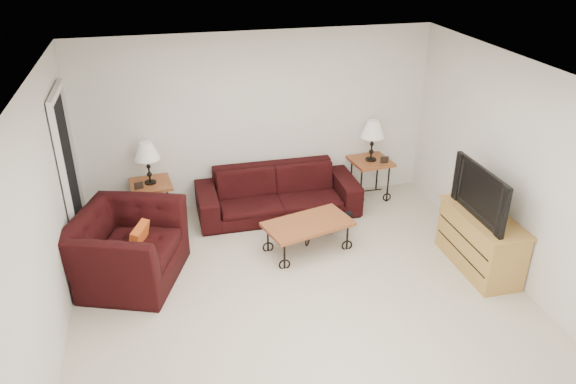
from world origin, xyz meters
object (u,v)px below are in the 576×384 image
(side_table_left, at_px, (153,202))
(backpack, at_px, (340,211))
(armchair, at_px, (126,248))
(coffee_table, at_px, (308,236))
(tv_stand, at_px, (480,241))
(television, at_px, (488,192))
(sofa, at_px, (278,192))
(lamp_left, at_px, (148,163))
(side_table_right, at_px, (369,179))
(lamp_right, at_px, (372,141))

(side_table_left, height_order, backpack, side_table_left)
(side_table_left, distance_m, armchair, 1.37)
(coffee_table, distance_m, tv_stand, 2.09)
(coffee_table, height_order, television, television)
(armchair, bearing_deg, tv_stand, -79.63)
(coffee_table, distance_m, backpack, 0.75)
(sofa, height_order, coffee_table, sofa)
(lamp_left, distance_m, coffee_table, 2.35)
(side_table_right, height_order, coffee_table, side_table_right)
(side_table_right, bearing_deg, tv_stand, -73.71)
(side_table_left, xyz_separation_m, television, (3.77, -2.07, 0.72))
(side_table_left, relative_size, lamp_left, 1.00)
(side_table_left, height_order, side_table_right, side_table_right)
(coffee_table, xyz_separation_m, armchair, (-2.20, -0.09, 0.21))
(television, relative_size, backpack, 2.14)
(side_table_left, bearing_deg, television, -28.79)
(tv_stand, bearing_deg, side_table_right, 106.29)
(tv_stand, distance_m, television, 0.66)
(sofa, bearing_deg, side_table_left, 174.06)
(lamp_left, relative_size, backpack, 1.19)
(lamp_right, height_order, armchair, lamp_right)
(tv_stand, bearing_deg, backpack, 135.44)
(side_table_right, distance_m, lamp_right, 0.61)
(lamp_right, bearing_deg, side_table_right, 0.00)
(side_table_right, relative_size, coffee_table, 0.56)
(lamp_left, relative_size, television, 0.56)
(coffee_table, bearing_deg, backpack, 39.02)
(side_table_left, height_order, lamp_left, lamp_left)
(lamp_left, bearing_deg, lamp_right, 0.00)
(television, height_order, backpack, television)
(television, xyz_separation_m, backpack, (-1.31, 1.31, -0.77))
(side_table_right, relative_size, backpack, 1.22)
(side_table_left, xyz_separation_m, backpack, (2.46, -0.76, -0.05))
(television, bearing_deg, sofa, -132.85)
(side_table_right, distance_m, lamp_left, 3.24)
(sofa, relative_size, backpack, 4.56)
(tv_stand, xyz_separation_m, television, (-0.02, 0.00, 0.66))
(lamp_left, bearing_deg, sofa, -5.94)
(coffee_table, xyz_separation_m, tv_stand, (1.91, -0.84, 0.15))
(lamp_right, bearing_deg, tv_stand, -73.71)
(side_table_right, xyz_separation_m, coffee_table, (-1.30, -1.23, -0.10))
(side_table_left, xyz_separation_m, coffee_table, (1.88, -1.23, -0.09))
(side_table_right, bearing_deg, side_table_left, 180.00)
(coffee_table, bearing_deg, lamp_right, 43.45)
(sofa, distance_m, armchair, 2.34)
(sofa, xyz_separation_m, backpack, (0.73, -0.58, -0.08))
(lamp_right, distance_m, backpack, 1.24)
(side_table_right, distance_m, tv_stand, 2.16)
(lamp_left, height_order, coffee_table, lamp_left)
(lamp_left, relative_size, coffee_table, 0.55)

